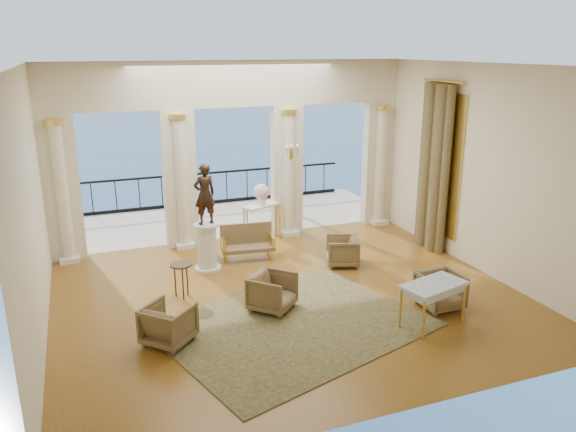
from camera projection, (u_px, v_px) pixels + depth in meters
name	position (u px, v px, depth m)	size (l,w,h in m)	color
floor	(289.00, 297.00, 11.26)	(9.00, 9.00, 0.00)	#4C2C09
room_walls	(313.00, 167.00, 9.42)	(9.00, 9.00, 9.00)	white
arcade	(234.00, 140.00, 13.92)	(9.00, 0.56, 4.50)	beige
terrace	(219.00, 219.00, 16.46)	(10.00, 3.60, 0.10)	#B8AD98
balustrade	(206.00, 192.00, 17.76)	(9.00, 0.06, 1.03)	black
palm_tree	(273.00, 72.00, 16.65)	(2.00, 2.00, 4.50)	#4C3823
sea	(109.00, 141.00, 66.67)	(160.00, 160.00, 0.00)	#2A669C
curtain	(433.00, 168.00, 13.47)	(0.33, 1.40, 4.09)	#4E4525
window_frame	(440.00, 164.00, 13.51)	(0.04, 1.60, 3.40)	gold
wall_sconce	(291.00, 153.00, 14.22)	(0.30, 0.11, 0.33)	gold
rug	(293.00, 325.00, 10.12)	(4.45, 3.46, 0.02)	#2C3018
armchair_a	(272.00, 290.00, 10.62)	(0.76, 0.71, 0.78)	#483B1D
armchair_b	(440.00, 289.00, 10.68)	(0.75, 0.71, 0.78)	#483B1D
armchair_c	(343.00, 250.00, 12.81)	(0.71, 0.66, 0.73)	#483B1D
armchair_d	(169.00, 322.00, 9.41)	(0.74, 0.70, 0.76)	#483B1D
settee	(247.00, 242.00, 13.22)	(1.29, 0.68, 0.82)	#483B1D
game_table	(434.00, 288.00, 9.93)	(1.30, 0.91, 0.80)	#95AEBF
pedestal	(207.00, 248.00, 12.48)	(0.59, 0.59, 1.09)	silver
statue	(205.00, 194.00, 12.12)	(0.49, 0.32, 1.34)	black
console_table	(262.00, 210.00, 14.41)	(1.06, 0.74, 0.94)	silver
urn	(261.00, 193.00, 14.27)	(0.41, 0.41, 0.54)	silver
side_table	(181.00, 269.00, 11.09)	(0.43, 0.43, 0.70)	black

